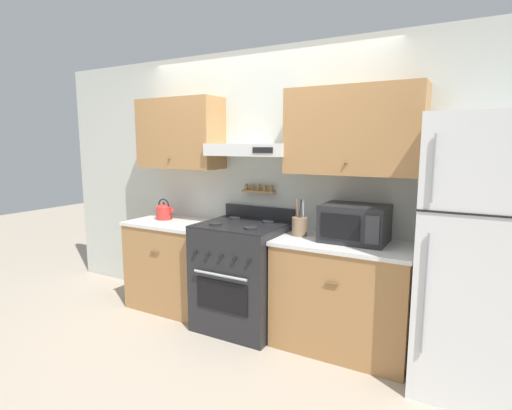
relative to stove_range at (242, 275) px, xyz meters
The scene contains 9 objects.
ground_plane 0.55m from the stove_range, 90.00° to the right, with size 16.00×16.00×0.00m, color #B2A38E.
wall_back 0.99m from the stove_range, 83.26° to the left, with size 5.20×0.46×2.55m.
counter_left 0.84m from the stove_range, behind, with size 0.92×0.61×0.90m.
counter_right 0.93m from the stove_range, ahead, with size 1.10×0.61×0.90m.
stove_range is the anchor object (origin of this frame).
refrigerator 1.92m from the stove_range, ahead, with size 0.72×0.76×1.87m.
tea_kettle 1.12m from the stove_range, behind, with size 0.21×0.17×0.22m.
microwave 1.14m from the stove_range, ahead, with size 0.51×0.38×0.30m.
utensil_crock 0.72m from the stove_range, 10.04° to the left, with size 0.13×0.13×0.31m.
Camera 1 is at (1.83, -2.74, 1.68)m, focal length 28.00 mm.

